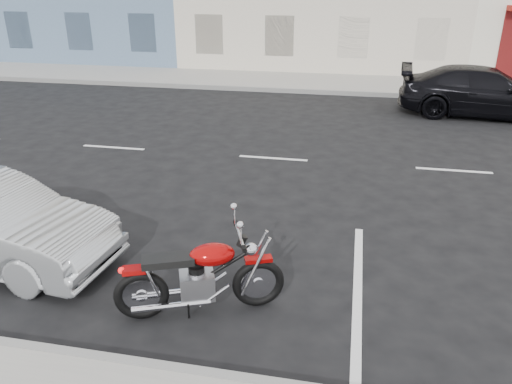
% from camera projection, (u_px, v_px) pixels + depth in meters
% --- Properties ---
extents(ground, '(120.00, 120.00, 0.00)m').
position_uv_depth(ground, '(361.00, 164.00, 11.24)').
color(ground, black).
rests_on(ground, ground).
extents(sidewalk_far, '(80.00, 3.40, 0.15)m').
position_uv_depth(sidewalk_far, '(235.00, 79.00, 19.92)').
color(sidewalk_far, gray).
rests_on(sidewalk_far, ground).
extents(curb_far, '(80.00, 0.12, 0.16)m').
position_uv_depth(curb_far, '(225.00, 88.00, 18.39)').
color(curb_far, gray).
rests_on(curb_far, ground).
extents(motorcycle, '(2.01, 1.00, 1.06)m').
position_uv_depth(motorcycle, '(260.00, 273.00, 6.27)').
color(motorcycle, black).
rests_on(motorcycle, ground).
extents(car_far, '(5.08, 2.39, 1.43)m').
position_uv_depth(car_far, '(485.00, 92.00, 14.83)').
color(car_far, black).
rests_on(car_far, ground).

